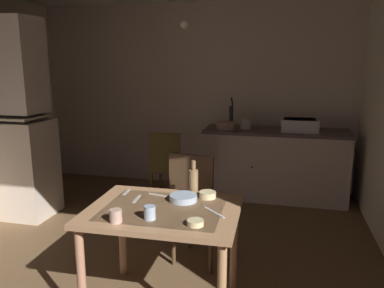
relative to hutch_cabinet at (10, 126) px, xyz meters
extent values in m
plane|color=brown|center=(1.71, -0.21, -1.02)|extent=(5.32, 5.32, 0.00)
cube|color=beige|center=(1.71, 1.61, 0.22)|extent=(4.42, 0.10, 2.48)
cube|color=beige|center=(0.00, 0.00, -0.47)|extent=(0.86, 0.52, 1.09)
cube|color=beige|center=(0.00, 0.00, 0.66)|extent=(0.80, 0.45, 1.00)
cube|color=beige|center=(0.00, -0.03, 0.11)|extent=(0.78, 0.47, 0.02)
cube|color=beige|center=(2.85, 1.24, -0.59)|extent=(1.75, 0.60, 0.85)
cube|color=brown|center=(2.85, 1.24, -0.16)|extent=(1.78, 0.63, 0.03)
sphere|color=#2D2823|center=(2.59, 0.93, -0.55)|extent=(0.02, 0.02, 0.02)
cube|color=white|center=(3.13, 1.24, -0.07)|extent=(0.44, 0.34, 0.15)
cube|color=black|center=(3.13, 1.24, 0.01)|extent=(0.38, 0.28, 0.01)
cylinder|color=#232328|center=(2.28, 1.29, 0.00)|extent=(0.05, 0.05, 0.28)
cylinder|color=#232328|center=(2.28, 1.22, 0.10)|extent=(0.03, 0.12, 0.03)
cylinder|color=black|center=(2.28, 1.35, 0.19)|extent=(0.02, 0.16, 0.12)
cylinder|color=tan|center=(2.22, 1.19, -0.10)|extent=(0.24, 0.24, 0.09)
cylinder|color=beige|center=(2.47, 1.24, -0.08)|extent=(0.14, 0.14, 0.13)
cube|color=tan|center=(2.16, -1.24, -0.29)|extent=(1.04, 0.80, 0.04)
cube|color=white|center=(2.16, -1.24, -0.28)|extent=(0.81, 0.63, 0.00)
cylinder|color=#B37A5A|center=(1.71, -1.58, -0.66)|extent=(0.06, 0.06, 0.71)
cylinder|color=#A97A55|center=(1.70, -0.92, -0.66)|extent=(0.06, 0.06, 0.71)
cylinder|color=#AD7F57|center=(2.60, -0.90, -0.66)|extent=(0.06, 0.06, 0.71)
cube|color=#48331E|center=(2.26, -0.55, -0.58)|extent=(0.47, 0.47, 0.03)
cube|color=#473220|center=(2.23, -0.73, -0.29)|extent=(0.38, 0.09, 0.55)
cylinder|color=#48331E|center=(2.46, -0.41, -0.81)|extent=(0.04, 0.04, 0.42)
cylinder|color=#48331E|center=(2.12, -0.35, -0.81)|extent=(0.04, 0.04, 0.42)
cylinder|color=#48331E|center=(2.40, -0.75, -0.81)|extent=(0.04, 0.04, 0.42)
cylinder|color=#48331E|center=(2.06, -0.68, -0.81)|extent=(0.04, 0.04, 0.42)
cube|color=#4D3A1C|center=(1.61, 0.73, -0.58)|extent=(0.40, 0.40, 0.03)
cube|color=#4A3A19|center=(1.60, 0.55, -0.33)|extent=(0.38, 0.03, 0.46)
cylinder|color=#4D3A1C|center=(1.78, 0.90, -0.80)|extent=(0.04, 0.04, 0.42)
cylinder|color=#4D3A1C|center=(1.44, 0.90, -0.80)|extent=(0.04, 0.04, 0.42)
cylinder|color=#4D3A1C|center=(1.77, 0.56, -0.80)|extent=(0.04, 0.04, 0.42)
cylinder|color=#4D3A1C|center=(1.43, 0.56, -0.80)|extent=(0.04, 0.04, 0.42)
cylinder|color=#9EB2C6|center=(2.25, -1.07, -0.25)|extent=(0.20, 0.20, 0.04)
cylinder|color=beige|center=(2.43, -1.46, -0.26)|extent=(0.10, 0.10, 0.03)
cylinder|color=beige|center=(2.41, -0.97, -0.25)|extent=(0.12, 0.12, 0.05)
cylinder|color=tan|center=(1.94, -1.53, -0.23)|extent=(0.08, 0.08, 0.08)
cylinder|color=#9EB2C6|center=(2.13, -1.44, -0.23)|extent=(0.07, 0.07, 0.09)
cylinder|color=olive|center=(2.29, -0.92, -0.18)|extent=(0.07, 0.07, 0.19)
cylinder|color=olive|center=(2.29, -0.92, -0.05)|extent=(0.03, 0.03, 0.07)
cube|color=silver|center=(2.50, -1.24, -0.27)|extent=(0.17, 0.16, 0.00)
cube|color=beige|center=(1.92, -1.12, -0.27)|extent=(0.03, 0.15, 0.00)
cube|color=beige|center=(2.04, -1.00, -0.27)|extent=(0.15, 0.05, 0.00)
cube|color=beige|center=(1.79, -0.99, -0.27)|extent=(0.03, 0.12, 0.00)
sphere|color=#F9EFCC|center=(1.96, 0.13, 1.04)|extent=(0.08, 0.08, 0.08)
camera|label=1|loc=(2.91, -3.57, 0.70)|focal=35.75mm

